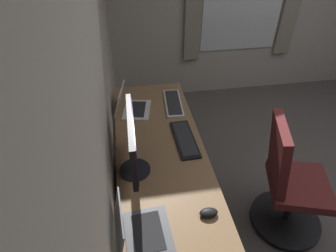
{
  "coord_description": "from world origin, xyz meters",
  "views": [
    {
      "loc": [
        -1.26,
        1.87,
        2.09
      ],
      "look_at": [
        0.17,
        1.64,
        0.95
      ],
      "focal_mm": 30.13,
      "sensor_mm": 36.0,
      "label": 1
    }
  ],
  "objects": [
    {
      "name": "keyboard_spare",
      "position": [
        0.75,
        1.5,
        0.74
      ],
      "size": [
        0.43,
        0.17,
        0.02
      ],
      "color": "silver",
      "rests_on": "desk"
    },
    {
      "name": "drawer_pedestal",
      "position": [
        0.06,
        1.72,
        0.35
      ],
      "size": [
        0.4,
        0.51,
        0.69
      ],
      "color": "#936D47",
      "rests_on": "ground"
    },
    {
      "name": "desk",
      "position": [
        0.17,
        1.69,
        0.65
      ],
      "size": [
        1.87,
        0.62,
        0.73
      ],
      "color": "#936D47",
      "rests_on": "ground"
    },
    {
      "name": "wall_back",
      "position": [
        0.0,
        2.07,
        1.3
      ],
      "size": [
        4.8,
        0.1,
        2.6
      ],
      "primitive_type": "cube",
      "color": "beige",
      "rests_on": "ground"
    },
    {
      "name": "monitor_primary",
      "position": [
        0.02,
        1.88,
        0.97
      ],
      "size": [
        0.54,
        0.2,
        0.42
      ],
      "color": "black",
      "rests_on": "desk"
    },
    {
      "name": "keyboard_main",
      "position": [
        0.27,
        1.5,
        0.74
      ],
      "size": [
        0.42,
        0.15,
        0.02
      ],
      "color": "black",
      "rests_on": "desk"
    },
    {
      "name": "office_chair",
      "position": [
        -0.04,
        0.77,
        0.46
      ],
      "size": [
        0.56,
        0.6,
        0.97
      ],
      "color": "maroon",
      "rests_on": "ground"
    },
    {
      "name": "mouse_main",
      "position": [
        -0.37,
        1.5,
        0.75
      ],
      "size": [
        0.06,
        0.1,
        0.03
      ],
      "primitive_type": "ellipsoid",
      "color": "black",
      "rests_on": "desk"
    },
    {
      "name": "laptop_left",
      "position": [
        -0.44,
        1.9,
        0.79
      ],
      "size": [
        0.31,
        0.3,
        0.24
      ],
      "color": "#595B60",
      "rests_on": "desk"
    },
    {
      "name": "laptop_leftmost",
      "position": [
        0.71,
        1.88,
        0.78
      ],
      "size": [
        0.33,
        0.32,
        0.21
      ],
      "color": "white",
      "rests_on": "desk"
    }
  ]
}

